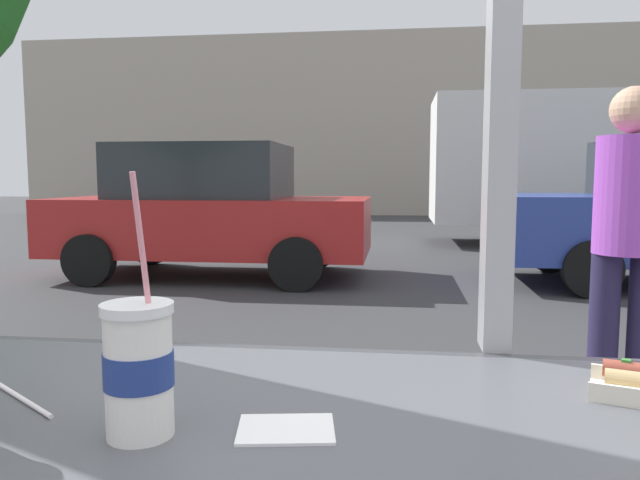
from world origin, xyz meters
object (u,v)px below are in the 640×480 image
(parked_car_red, at_px, (211,210))
(box_truck, at_px, (603,164))
(pedestrian, at_px, (628,234))
(soda_cup_left, at_px, (139,367))

(parked_car_red, relative_size, box_truck, 0.61)
(parked_car_red, height_order, pedestrian, parked_car_red)
(soda_cup_left, xyz_separation_m, box_truck, (4.24, 11.68, 0.49))
(parked_car_red, relative_size, pedestrian, 2.53)
(box_truck, bearing_deg, parked_car_red, -144.59)
(soda_cup_left, relative_size, parked_car_red, 0.08)
(parked_car_red, bearing_deg, pedestrian, -53.15)
(soda_cup_left, height_order, pedestrian, pedestrian)
(parked_car_red, distance_m, box_truck, 7.89)
(soda_cup_left, relative_size, pedestrian, 0.20)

